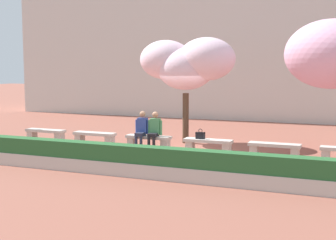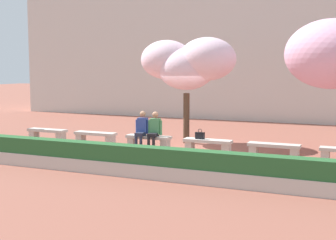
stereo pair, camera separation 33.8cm
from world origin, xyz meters
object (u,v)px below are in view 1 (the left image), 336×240
(stone_bench_near_west, at_px, (95,137))
(handbag, at_px, (200,135))
(stone_bench_center, at_px, (149,140))
(person_seated_right, at_px, (154,129))
(stone_bench_east_end, at_px, (274,148))
(stone_bench_west_end, at_px, (46,133))
(cherry_tree_main, at_px, (187,63))
(person_seated_left, at_px, (142,128))
(stone_bench_near_east, at_px, (208,144))

(stone_bench_near_west, distance_m, handbag, 4.05)
(stone_bench_near_west, relative_size, stone_bench_center, 1.00)
(person_seated_right, distance_m, handbag, 1.65)
(stone_bench_near_west, bearing_deg, stone_bench_east_end, 0.00)
(stone_bench_west_end, relative_size, stone_bench_center, 1.00)
(stone_bench_west_end, xyz_separation_m, stone_bench_center, (4.31, 0.00, 0.00))
(stone_bench_east_end, bearing_deg, stone_bench_west_end, 180.00)
(handbag, height_order, cherry_tree_main, cherry_tree_main)
(person_seated_right, bearing_deg, stone_bench_east_end, 0.75)
(person_seated_left, bearing_deg, stone_bench_near_west, 178.41)
(stone_bench_center, bearing_deg, stone_bench_near_west, 180.00)
(stone_bench_near_east, relative_size, person_seated_right, 1.24)
(stone_bench_near_west, relative_size, person_seated_right, 1.24)
(cherry_tree_main, bearing_deg, handbag, -57.31)
(stone_bench_center, relative_size, handbag, 4.73)
(person_seated_right, height_order, handbag, person_seated_right)
(stone_bench_west_end, height_order, person_seated_left, person_seated_left)
(stone_bench_center, xyz_separation_m, stone_bench_near_east, (2.15, 0.00, 0.00))
(stone_bench_west_end, height_order, person_seated_right, person_seated_right)
(stone_bench_near_west, bearing_deg, stone_bench_west_end, 180.00)
(stone_bench_near_west, bearing_deg, stone_bench_near_east, 0.00)
(stone_bench_near_west, distance_m, stone_bench_near_east, 4.31)
(handbag, bearing_deg, stone_bench_east_end, 0.44)
(stone_bench_center, height_order, handbag, handbag)
(stone_bench_center, bearing_deg, stone_bench_east_end, 0.00)
(stone_bench_near_west, xyz_separation_m, stone_bench_near_east, (4.31, 0.00, 0.00))
(stone_bench_west_end, height_order, handbag, handbag)
(cherry_tree_main, bearing_deg, person_seated_left, -122.02)
(stone_bench_near_east, bearing_deg, person_seated_left, -178.72)
(handbag, bearing_deg, stone_bench_west_end, 179.83)
(stone_bench_center, xyz_separation_m, stone_bench_east_end, (4.31, 0.00, 0.00))
(stone_bench_near_west, xyz_separation_m, handbag, (4.04, -0.02, 0.28))
(stone_bench_near_west, relative_size, stone_bench_east_end, 1.00)
(person_seated_left, height_order, cherry_tree_main, cherry_tree_main)
(cherry_tree_main, bearing_deg, person_seated_right, -108.83)
(handbag, bearing_deg, stone_bench_center, 179.44)
(stone_bench_near_east, xyz_separation_m, person_seated_right, (-1.91, -0.05, 0.40))
(stone_bench_west_end, bearing_deg, cherry_tree_main, 17.72)
(person_seated_left, bearing_deg, stone_bench_west_end, 179.25)
(stone_bench_near_east, distance_m, person_seated_left, 2.42)
(stone_bench_near_east, bearing_deg, stone_bench_center, 180.00)
(cherry_tree_main, bearing_deg, stone_bench_east_end, -25.20)
(stone_bench_west_end, distance_m, stone_bench_center, 4.31)
(stone_bench_center, height_order, person_seated_right, person_seated_right)
(handbag, bearing_deg, person_seated_right, -178.79)
(stone_bench_near_east, relative_size, handbag, 4.73)
(stone_bench_near_east, bearing_deg, cherry_tree_main, 129.07)
(stone_bench_west_end, height_order, stone_bench_center, same)
(stone_bench_near_west, bearing_deg, stone_bench_center, 0.00)
(cherry_tree_main, bearing_deg, stone_bench_center, -116.66)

